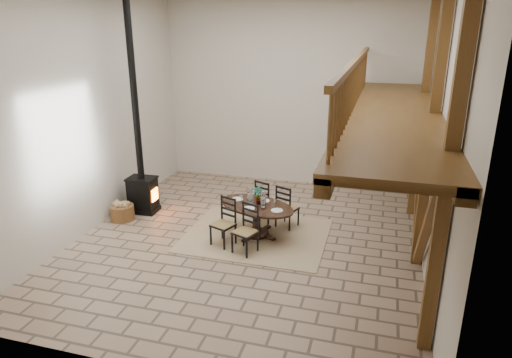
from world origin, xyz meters
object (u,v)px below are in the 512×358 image
(wood_stove, at_px, (141,168))
(log_basket, at_px, (122,212))
(log_stack, at_px, (137,199))
(dining_table, at_px, (257,218))

(wood_stove, distance_m, log_basket, 1.12)
(log_basket, xyz_separation_m, log_stack, (-0.12, 0.87, -0.03))
(wood_stove, height_order, log_stack, wood_stove)
(log_basket, bearing_deg, wood_stove, 67.76)
(log_basket, relative_size, log_stack, 1.43)
(wood_stove, relative_size, log_stack, 13.17)
(dining_table, bearing_deg, wood_stove, -168.92)
(wood_stove, height_order, log_basket, wood_stove)
(dining_table, distance_m, wood_stove, 3.13)
(log_basket, distance_m, log_stack, 0.88)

